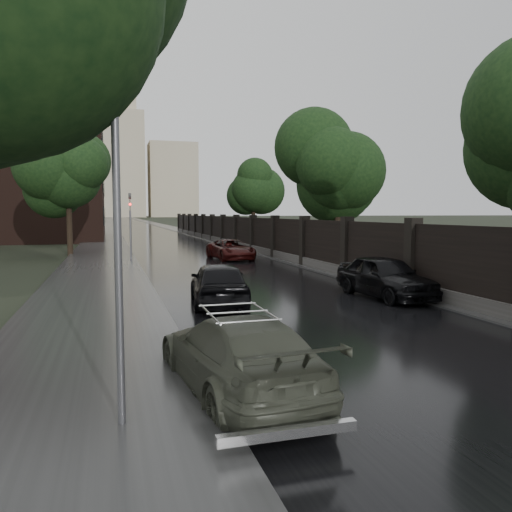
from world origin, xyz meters
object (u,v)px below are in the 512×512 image
(tree_right_c, at_px, (253,190))
(volga_sedan, at_px, (238,354))
(hatchback_left, at_px, (219,283))
(tree_left_far, at_px, (68,176))
(tree_right_b, at_px, (338,177))
(car_right_near, at_px, (385,277))
(lamp_post, at_px, (117,230))
(car_right_far, at_px, (231,250))
(traffic_light, at_px, (130,221))

(tree_right_c, distance_m, volga_sedan, 39.26)
(volga_sedan, height_order, hatchback_left, hatchback_left)
(tree_left_far, bearing_deg, hatchback_left, -73.99)
(tree_right_b, relative_size, car_right_near, 1.65)
(tree_left_far, xyz_separation_m, hatchback_left, (5.72, -19.95, -4.55))
(lamp_post, bearing_deg, car_right_far, 73.09)
(tree_left_far, height_order, lamp_post, tree_left_far)
(car_right_near, bearing_deg, volga_sedan, -137.52)
(traffic_light, bearing_deg, tree_left_far, 126.47)
(tree_right_c, bearing_deg, lamp_post, -108.52)
(tree_right_b, height_order, lamp_post, tree_right_b)
(hatchback_left, relative_size, car_right_far, 0.91)
(car_right_near, bearing_deg, car_right_far, 93.54)
(tree_right_b, bearing_deg, car_right_far, 156.85)
(tree_right_b, distance_m, lamp_post, 24.33)
(volga_sedan, xyz_separation_m, hatchback_left, (1.30, 7.47, 0.07))
(tree_left_far, xyz_separation_m, tree_right_c, (15.50, 10.00, -0.29))
(traffic_light, distance_m, hatchback_left, 15.18)
(tree_right_c, height_order, car_right_near, tree_right_c)
(tree_right_c, xyz_separation_m, volga_sedan, (-11.07, -37.42, -4.32))
(hatchback_left, bearing_deg, volga_sedan, 86.97)
(tree_left_far, xyz_separation_m, tree_right_b, (15.50, -8.00, -0.29))
(tree_right_c, bearing_deg, hatchback_left, -108.08)
(traffic_light, bearing_deg, car_right_far, -4.57)
(tree_left_far, relative_size, car_right_far, 1.65)
(car_right_far, bearing_deg, tree_left_far, 144.92)
(car_right_far, bearing_deg, traffic_light, 170.05)
(tree_right_c, distance_m, hatchback_left, 31.79)
(traffic_light, bearing_deg, volga_sedan, -88.14)
(lamp_post, relative_size, hatchback_left, 1.25)
(volga_sedan, bearing_deg, hatchback_left, -105.88)
(car_right_near, height_order, car_right_far, car_right_near)
(tree_right_c, height_order, lamp_post, tree_right_c)
(tree_right_b, distance_m, traffic_light, 12.44)
(tree_left_far, bearing_deg, lamp_post, -84.79)
(car_right_near, bearing_deg, tree_right_b, 68.05)
(car_right_near, xyz_separation_m, car_right_far, (-1.80, 14.75, -0.10))
(traffic_light, relative_size, car_right_near, 0.94)
(tree_right_c, height_order, volga_sedan, tree_right_c)
(traffic_light, height_order, hatchback_left, traffic_light)
(hatchback_left, bearing_deg, car_right_far, -98.19)
(tree_right_c, bearing_deg, traffic_light, -128.18)
(tree_left_far, height_order, volga_sedan, tree_left_far)
(car_right_far, bearing_deg, hatchback_left, -110.37)
(tree_right_c, distance_m, lamp_post, 40.67)
(volga_sedan, bearing_deg, car_right_far, -109.30)
(tree_left_far, bearing_deg, traffic_light, -53.53)
(tree_right_b, relative_size, tree_right_c, 1.00)
(tree_left_far, xyz_separation_m, lamp_post, (2.60, -28.50, -2.57))
(tree_right_c, relative_size, lamp_post, 1.37)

